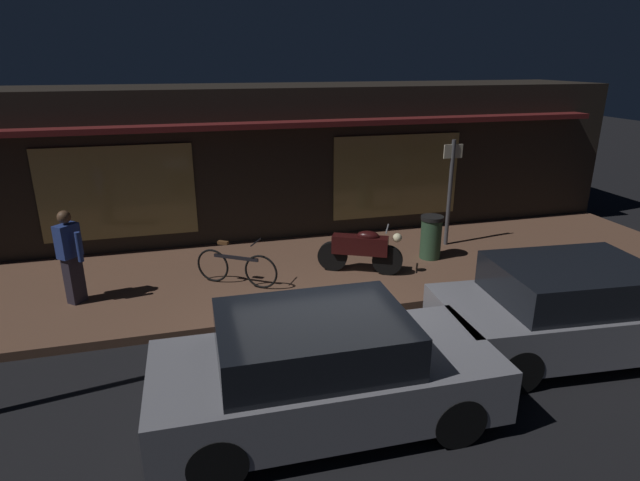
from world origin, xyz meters
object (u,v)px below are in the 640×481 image
at_px(motorcycle, 362,249).
at_px(parked_car_far, 574,309).
at_px(trash_bin, 431,237).
at_px(bicycle_parked, 236,267).
at_px(parked_car_near, 322,370).
at_px(sign_post, 450,187).
at_px(person_photographer, 70,255).

height_order(motorcycle, parked_car_far, parked_car_far).
bearing_deg(trash_bin, bicycle_parked, -175.08).
height_order(bicycle_parked, parked_car_near, parked_car_near).
xyz_separation_m(parked_car_near, parked_car_far, (4.02, 0.57, 0.00)).
relative_size(bicycle_parked, parked_car_far, 0.33).
xyz_separation_m(sign_post, trash_bin, (-0.74, -0.68, -0.89)).
bearing_deg(parked_car_far, motorcycle, 122.00).
relative_size(bicycle_parked, person_photographer, 0.85).
bearing_deg(parked_car_near, bicycle_parked, 98.20).
xyz_separation_m(motorcycle, person_photographer, (-5.28, 0.03, 0.38)).
bearing_deg(motorcycle, trash_bin, 12.93).
height_order(sign_post, trash_bin, sign_post).
bearing_deg(sign_post, parked_car_far, -94.02).
distance_m(motorcycle, person_photographer, 5.29).
bearing_deg(trash_bin, parked_car_near, -129.51).
bearing_deg(sign_post, parked_car_near, -130.69).
height_order(person_photographer, sign_post, sign_post).
bearing_deg(motorcycle, parked_car_near, -115.54).
xyz_separation_m(motorcycle, bicycle_parked, (-2.47, 0.03, -0.14)).
distance_m(person_photographer, trash_bin, 7.00).
xyz_separation_m(trash_bin, parked_car_near, (-3.60, -4.36, 0.08)).
distance_m(motorcycle, parked_car_near, 4.40).
bearing_deg(trash_bin, sign_post, 42.68).
xyz_separation_m(motorcycle, sign_post, (2.44, 1.07, 0.86)).
bearing_deg(parked_car_near, sign_post, 49.31).
bearing_deg(person_photographer, sign_post, 7.67).
height_order(parked_car_near, parked_car_far, same).
xyz_separation_m(bicycle_parked, parked_car_near, (0.58, -4.00, 0.20)).
bearing_deg(parked_car_near, motorcycle, 64.46).
height_order(sign_post, parked_car_near, sign_post).
distance_m(motorcycle, trash_bin, 1.74).
bearing_deg(person_photographer, parked_car_far, -24.89).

